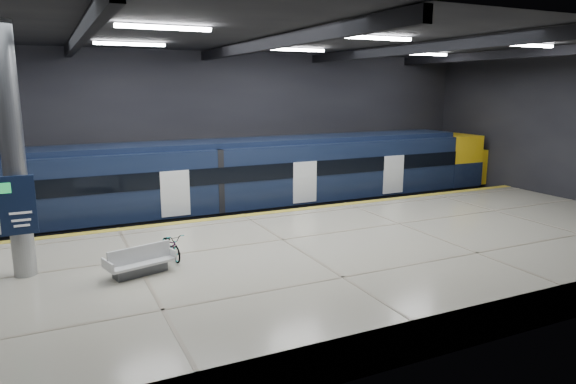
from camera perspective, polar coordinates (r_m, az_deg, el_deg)
ground at (r=19.13m, az=-1.83°, el=-7.65°), size 30.00×30.00×0.00m
room_shell at (r=18.07m, az=-1.96°, el=9.74°), size 30.10×16.10×8.05m
platform at (r=16.81m, az=1.60°, el=-8.42°), size 30.00×11.00×1.10m
safety_strip at (r=21.26m, az=-4.82°, el=-2.60°), size 30.00×0.40×0.01m
rails at (r=24.03m, az=-7.09°, el=-3.51°), size 30.00×1.52×0.16m
train at (r=24.38m, az=-2.15°, el=1.56°), size 29.40×2.84×3.79m
bench at (r=15.18m, az=-16.11°, el=-7.73°), size 2.03×1.25×0.84m
bicycle at (r=16.29m, az=-12.85°, el=-5.81°), size 0.72×1.61×0.82m
pannier_bag at (r=16.26m, az=-14.89°, el=-6.82°), size 0.32×0.21×0.35m
info_column at (r=15.67m, az=-28.21°, el=3.48°), size 0.90×0.78×6.90m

